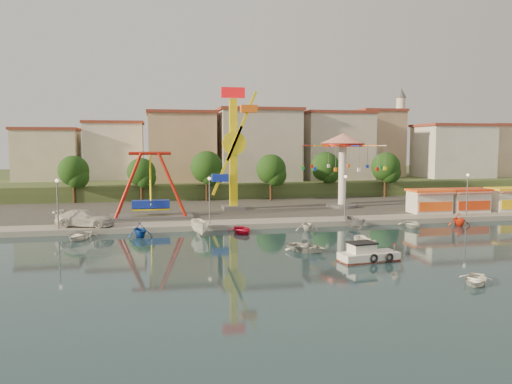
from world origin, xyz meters
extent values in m
plane|color=#132B35|center=(0.00, 0.00, 0.00)|extent=(200.00, 200.00, 0.00)
cube|color=#9E998E|center=(0.00, 62.00, 0.30)|extent=(200.00, 100.00, 0.60)
cube|color=#4C4944|center=(0.00, 30.00, 0.60)|extent=(90.00, 28.00, 0.01)
cube|color=#384C26|center=(0.00, 67.00, 1.50)|extent=(200.00, 60.00, 3.00)
cube|color=#59595E|center=(-14.47, 19.51, 0.75)|extent=(10.00, 5.00, 0.30)
cube|color=#152DB9|center=(-14.47, 19.51, 2.20)|extent=(4.50, 1.40, 1.00)
cylinder|color=#A91A0D|center=(-14.47, 19.51, 8.40)|extent=(5.00, 0.40, 0.40)
cube|color=#59595E|center=(-3.44, 25.15, 0.85)|extent=(3.00, 3.00, 0.50)
cube|color=yellow|center=(-3.44, 25.15, 8.10)|extent=(1.00, 1.00, 15.00)
cube|color=red|center=(-3.44, 25.15, 16.40)|extent=(3.20, 0.50, 1.40)
cylinder|color=yellow|center=(-3.44, 24.35, 9.60)|extent=(3.20, 0.50, 3.20)
cube|color=yellow|center=(-2.45, 24.15, 11.90)|extent=(4.26, 0.35, 9.33)
cube|color=orange|center=(-1.47, 24.15, 14.20)|extent=(2.20, 1.20, 1.00)
cylinder|color=#59595E|center=(12.01, 24.34, 0.80)|extent=(4.40, 4.40, 0.40)
cylinder|color=white|center=(12.01, 24.34, 5.10)|extent=(1.10, 1.10, 9.00)
cylinder|color=#A91A0D|center=(12.01, 24.34, 9.40)|extent=(6.00, 6.00, 0.50)
cone|color=red|center=(12.01, 24.34, 10.30)|extent=(6.40, 6.40, 1.40)
cube|color=white|center=(20.95, 16.50, 2.00)|extent=(5.00, 3.00, 2.80)
cube|color=#FC5716|center=(20.95, 16.50, 3.55)|extent=(5.40, 3.40, 0.25)
cube|color=red|center=(20.95, 14.80, 3.20)|extent=(5.00, 0.77, 0.43)
cube|color=white|center=(26.45, 16.50, 2.00)|extent=(5.00, 3.00, 2.80)
cube|color=red|center=(26.45, 16.50, 3.55)|extent=(5.40, 3.40, 0.25)
cube|color=red|center=(26.45, 14.80, 3.20)|extent=(5.00, 0.77, 0.43)
cube|color=white|center=(32.67, 16.50, 2.00)|extent=(5.00, 3.00, 2.80)
cube|color=yellow|center=(32.67, 16.50, 3.55)|extent=(5.40, 3.40, 0.25)
cylinder|color=#59595E|center=(-24.00, 13.00, 3.10)|extent=(0.14, 0.14, 5.00)
cylinder|color=#59595E|center=(-8.00, 13.00, 3.10)|extent=(0.14, 0.14, 5.00)
cylinder|color=#59595E|center=(8.00, 13.00, 3.10)|extent=(0.14, 0.14, 5.00)
cylinder|color=#59595E|center=(24.00, 13.00, 3.10)|extent=(0.14, 0.14, 5.00)
cylinder|color=#382314|center=(-26.00, 36.98, 2.40)|extent=(0.44, 0.44, 3.60)
sphere|color=black|center=(-26.00, 36.98, 5.49)|extent=(4.60, 4.60, 4.60)
cylinder|color=#382314|center=(-16.00, 36.24, 2.30)|extent=(0.44, 0.44, 3.40)
sphere|color=black|center=(-16.00, 36.24, 5.22)|extent=(4.35, 4.35, 4.35)
cylinder|color=#382314|center=(-6.00, 35.81, 2.56)|extent=(0.44, 0.44, 3.92)
sphere|color=black|center=(-6.00, 35.81, 5.94)|extent=(5.02, 5.02, 5.02)
cylinder|color=#382314|center=(4.00, 34.36, 2.43)|extent=(0.44, 0.44, 3.66)
sphere|color=black|center=(4.00, 34.36, 5.58)|extent=(4.68, 4.68, 4.68)
cylinder|color=#382314|center=(14.00, 37.35, 2.50)|extent=(0.44, 0.44, 3.80)
sphere|color=black|center=(14.00, 37.35, 5.77)|extent=(4.86, 4.86, 4.86)
cylinder|color=#382314|center=(24.00, 35.54, 2.49)|extent=(0.44, 0.44, 3.77)
sphere|color=black|center=(24.00, 35.54, 5.73)|extent=(4.83, 4.83, 4.83)
cube|color=beige|center=(-33.37, 46.06, 8.93)|extent=(9.26, 9.53, 11.87)
cube|color=silver|center=(-21.33, 51.38, 7.32)|extent=(12.33, 9.01, 8.63)
cube|color=tan|center=(-8.19, 51.96, 8.62)|extent=(11.95, 9.28, 11.23)
cube|color=beige|center=(5.60, 48.80, 7.60)|extent=(12.59, 10.50, 9.20)
cube|color=beige|center=(19.07, 52.20, 7.62)|extent=(10.75, 9.23, 9.24)
cube|color=tan|center=(32.37, 50.33, 8.61)|extent=(12.77, 10.96, 11.21)
cube|color=silver|center=(44.15, 48.77, 9.18)|extent=(8.23, 8.98, 12.36)
cube|color=beige|center=(56.03, 53.70, 7.38)|extent=(11.59, 10.93, 8.76)
cylinder|color=silver|center=(36.00, 54.00, 11.00)|extent=(1.80, 1.80, 16.00)
cylinder|color=#59595E|center=(36.00, 54.00, 16.00)|extent=(2.80, 2.80, 0.30)
cone|color=#59595E|center=(36.00, 54.00, 20.00)|extent=(2.20, 2.20, 2.00)
cube|color=white|center=(3.11, -4.73, 0.29)|extent=(5.08, 2.51, 0.88)
cube|color=#A91A0D|center=(3.11, -4.73, 0.08)|extent=(5.08, 2.51, 0.16)
cube|color=white|center=(2.52, -4.64, 1.02)|extent=(2.13, 1.72, 0.88)
cube|color=black|center=(2.52, -4.64, 1.51)|extent=(2.35, 1.94, 0.12)
torus|color=black|center=(3.11, -5.71, 0.44)|extent=(0.76, 0.30, 0.74)
torus|color=black|center=(4.47, -5.66, 0.44)|extent=(0.76, 0.30, 0.74)
imported|color=silver|center=(-0.80, -0.21, 0.41)|extent=(4.67, 4.83, 0.82)
imported|color=white|center=(7.42, -12.42, 0.32)|extent=(3.69, 3.82, 0.65)
imported|color=white|center=(3.94, -2.04, 0.74)|extent=(1.90, 3.99, 1.49)
imported|color=silver|center=(-21.45, 14.00, 1.50)|extent=(6.69, 4.22, 1.81)
imported|color=silver|center=(-21.49, 9.80, 0.42)|extent=(3.82, 4.62, 0.83)
imported|color=#1344AD|center=(-15.53, 9.80, 0.77)|extent=(3.22, 3.50, 1.54)
imported|color=white|center=(-9.39, 9.80, 0.82)|extent=(1.97, 4.36, 1.64)
imported|color=red|center=(-4.91, 9.80, 0.38)|extent=(2.82, 3.79, 0.75)
imported|color=silver|center=(2.35, 9.80, 0.77)|extent=(3.07, 3.38, 1.54)
imported|color=slate|center=(8.00, 9.80, 0.70)|extent=(1.70, 3.73, 1.40)
imported|color=white|center=(14.93, 9.80, 0.39)|extent=(3.50, 4.27, 0.77)
imported|color=red|center=(20.88, 9.80, 0.75)|extent=(3.12, 3.40, 1.51)
camera|label=1|loc=(-13.79, -42.09, 9.53)|focal=35.00mm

